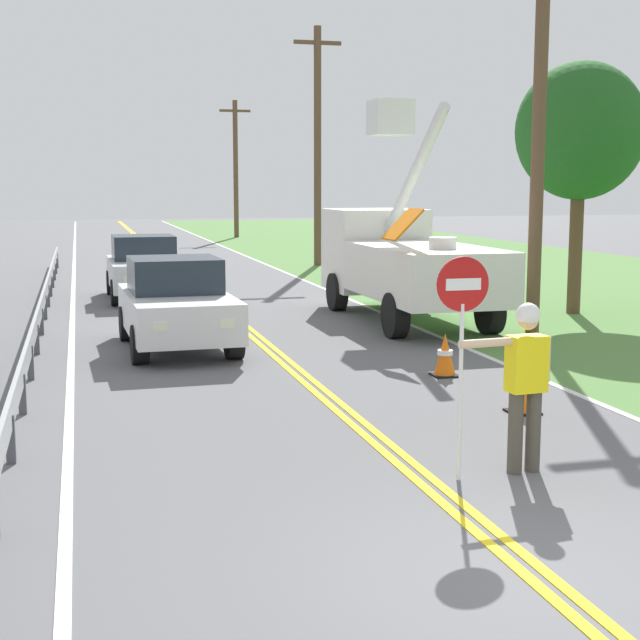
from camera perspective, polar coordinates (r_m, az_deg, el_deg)
ground_plane at (r=7.56m, az=13.99°, el=-15.65°), size 160.00×160.00×0.00m
grass_verge_right at (r=30.20m, az=15.25°, el=2.24°), size 16.00×110.00×0.01m
centerline_yellow_left at (r=26.42m, az=-7.34°, el=1.63°), size 0.11×110.00×0.01m
centerline_yellow_right at (r=26.44m, az=-6.96°, el=1.65°), size 0.11×110.00×0.01m
edge_line_right at (r=27.13m, az=0.41°, el=1.88°), size 0.12×110.00×0.01m
edge_line_left at (r=26.21m, az=-14.98°, el=1.37°), size 0.12×110.00×0.01m
flagger_worker at (r=10.00m, az=12.53°, el=-3.40°), size 1.08×0.28×1.83m
stop_sign_paddle at (r=9.50m, az=8.75°, el=0.15°), size 0.56×0.04×2.33m
utility_bucket_truck at (r=21.22m, az=5.02°, el=3.83°), size 2.67×6.82×5.00m
oncoming_sedan_nearest at (r=17.45m, az=-8.83°, el=0.94°), size 2.02×4.16×1.70m
oncoming_sedan_second at (r=25.39m, az=-10.76°, el=3.17°), size 1.95×4.13×1.70m
utility_pole_near at (r=19.52m, az=13.32°, el=11.05°), size 1.80×0.28×7.74m
utility_pole_mid at (r=35.44m, az=-0.15°, el=10.86°), size 1.80×0.28×8.88m
utility_pole_far at (r=54.93m, az=-5.22°, el=9.41°), size 1.80×0.28×7.92m
traffic_cone_lead at (r=12.75m, az=12.42°, el=-4.14°), size 0.40×0.40×0.70m
traffic_cone_mid at (r=14.97m, az=7.71°, el=-2.18°), size 0.40×0.40×0.70m
guardrail_left_shoulder at (r=20.87m, az=-16.73°, el=1.01°), size 0.10×32.00×0.71m
roadside_tree_verge at (r=22.81m, az=15.74°, el=11.09°), size 3.00×3.00×5.90m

